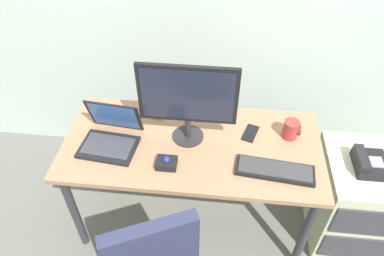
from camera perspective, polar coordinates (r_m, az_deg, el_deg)
name	(u,v)px	position (r m, az deg, el deg)	size (l,w,h in m)	color
ground_plane	(192,213)	(2.59, 0.00, -13.45)	(8.00, 8.00, 0.00)	#64645C
desk	(192,153)	(2.09, 0.00, -3.96)	(1.47, 0.70, 0.70)	#A17553
file_cabinet	(351,199)	(2.47, 24.03, -10.33)	(0.42, 0.53, 0.64)	beige
desk_phone	(369,163)	(2.20, 26.49, -5.06)	(0.17, 0.20, 0.09)	black
monitor_main	(188,99)	(1.89, -0.71, 4.71)	(0.53, 0.18, 0.49)	#262628
keyboard	(275,170)	(1.94, 13.11, -6.57)	(0.42, 0.18, 0.03)	black
laptop	(111,135)	(2.06, -12.90, -1.17)	(0.34, 0.31, 0.23)	black
trackball_mouse	(167,163)	(1.91, -4.08, -5.55)	(0.11, 0.09, 0.07)	black
coffee_mug	(291,129)	(2.12, 15.59, -0.21)	(0.10, 0.09, 0.11)	#98322F
cell_phone	(250,133)	(2.12, 9.33, -0.82)	(0.07, 0.14, 0.01)	black
banana	(151,111)	(2.23, -6.55, 2.68)	(0.19, 0.04, 0.04)	yellow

